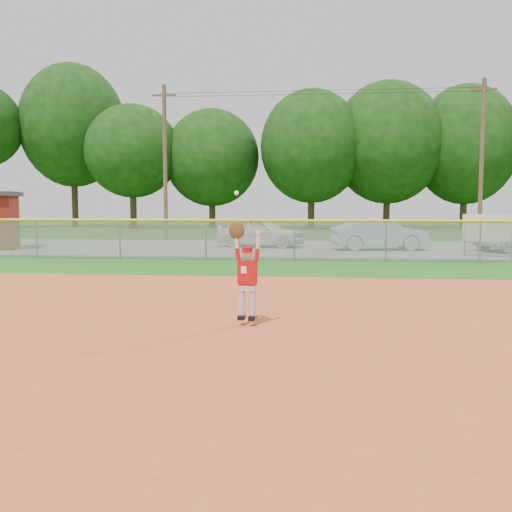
{
  "coord_description": "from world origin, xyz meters",
  "views": [
    {
      "loc": [
        0.66,
        -11.12,
        2.14
      ],
      "look_at": [
        -0.45,
        0.02,
        1.1
      ],
      "focal_mm": 40.0,
      "sensor_mm": 36.0,
      "label": 1
    }
  ],
  "objects_px": {
    "car_white_a": "(261,232)",
    "ballplayer": "(246,271)",
    "sponsor_sign": "(488,229)",
    "car_blue": "(380,234)"
  },
  "relations": [
    {
      "from": "car_white_a",
      "to": "ballplayer",
      "type": "distance_m",
      "value": 17.94
    },
    {
      "from": "car_white_a",
      "to": "sponsor_sign",
      "type": "bearing_deg",
      "value": -100.15
    },
    {
      "from": "sponsor_sign",
      "to": "ballplayer",
      "type": "distance_m",
      "value": 15.64
    },
    {
      "from": "car_blue",
      "to": "sponsor_sign",
      "type": "relative_size",
      "value": 2.38
    },
    {
      "from": "car_white_a",
      "to": "car_blue",
      "type": "relative_size",
      "value": 0.99
    },
    {
      "from": "car_white_a",
      "to": "sponsor_sign",
      "type": "distance_m",
      "value": 10.36
    },
    {
      "from": "car_white_a",
      "to": "ballplayer",
      "type": "xyz_separation_m",
      "value": [
        1.36,
        -17.89,
        0.23
      ]
    },
    {
      "from": "sponsor_sign",
      "to": "ballplayer",
      "type": "relative_size",
      "value": 0.82
    },
    {
      "from": "car_white_a",
      "to": "sponsor_sign",
      "type": "relative_size",
      "value": 2.34
    },
    {
      "from": "ballplayer",
      "to": "car_white_a",
      "type": "bearing_deg",
      "value": 94.36
    }
  ]
}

